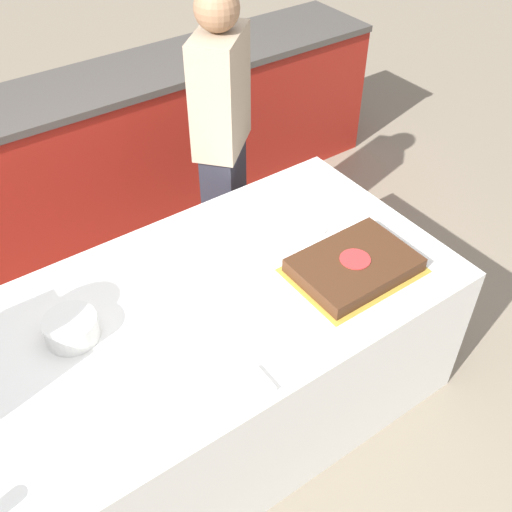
{
  "coord_description": "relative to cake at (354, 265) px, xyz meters",
  "views": [
    {
      "loc": [
        -0.68,
        -1.42,
        2.4
      ],
      "look_at": [
        0.33,
        0.0,
        0.84
      ],
      "focal_mm": 42.0,
      "sensor_mm": 36.0,
      "label": 1
    }
  ],
  "objects": [
    {
      "name": "back_counter",
      "position": [
        -0.67,
        1.82,
        -0.31
      ],
      "size": [
        4.4,
        0.58,
        0.92
      ],
      "color": "#A82319",
      "rests_on": "ground_plane"
    },
    {
      "name": "ground_plane",
      "position": [
        -0.67,
        0.21,
        -0.77
      ],
      "size": [
        14.0,
        14.0,
        0.0
      ],
      "primitive_type": "plane",
      "color": "gray"
    },
    {
      "name": "person_cutting_cake",
      "position": [
        0.0,
        0.97,
        0.06
      ],
      "size": [
        0.4,
        0.39,
        1.6
      ],
      "rotation": [
        0.0,
        0.0,
        -2.42
      ],
      "color": "#282833",
      "rests_on": "ground_plane"
    },
    {
      "name": "utensil_pile",
      "position": [
        -0.67,
        -0.23,
        -0.02
      ],
      "size": [
        0.13,
        0.12,
        0.02
      ],
      "color": "white",
      "rests_on": "dining_table"
    },
    {
      "name": "dining_table",
      "position": [
        -0.67,
        0.21,
        -0.4
      ],
      "size": [
        2.19,
        1.07,
        0.74
      ],
      "color": "white",
      "rests_on": "ground_plane"
    },
    {
      "name": "plate_stack",
      "position": [
        -1.06,
        0.33,
        0.01
      ],
      "size": [
        0.19,
        0.19,
        0.09
      ],
      "color": "white",
      "rests_on": "dining_table"
    },
    {
      "name": "cake",
      "position": [
        0.0,
        0.0,
        0.0
      ],
      "size": [
        0.51,
        0.38,
        0.07
      ],
      "color": "gold",
      "rests_on": "dining_table"
    },
    {
      "name": "side_plate_near_cake",
      "position": [
        0.03,
        0.33,
        -0.03
      ],
      "size": [
        0.17,
        0.17,
        0.0
      ],
      "color": "white",
      "rests_on": "dining_table"
    }
  ]
}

